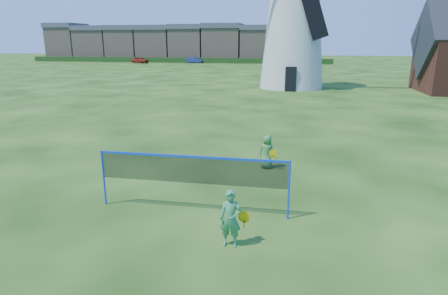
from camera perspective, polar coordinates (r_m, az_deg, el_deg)
ground at (r=10.80m, az=-1.54°, el=-8.34°), size 220.00×220.00×0.00m
windmill at (r=37.37m, az=10.38°, el=18.31°), size 14.23×5.92×18.54m
badminton_net at (r=9.95m, az=-4.80°, el=-3.48°), size 5.05×0.05×1.55m
player_girl at (r=8.47m, az=1.00°, el=-10.59°), size 0.66×0.35×1.30m
player_boy at (r=13.58m, az=6.46°, el=-0.61°), size 0.69×0.52×1.21m
terraced_houses at (r=85.51m, az=-7.17°, el=15.26°), size 57.29×8.40×8.19m
hedge at (r=79.47m, az=-7.44°, el=12.81°), size 62.00×0.80×1.00m
car_left at (r=78.73m, az=-12.45°, el=12.63°), size 3.84×2.39×1.22m
car_right at (r=77.92m, az=-4.45°, el=12.89°), size 3.64×1.89×1.14m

